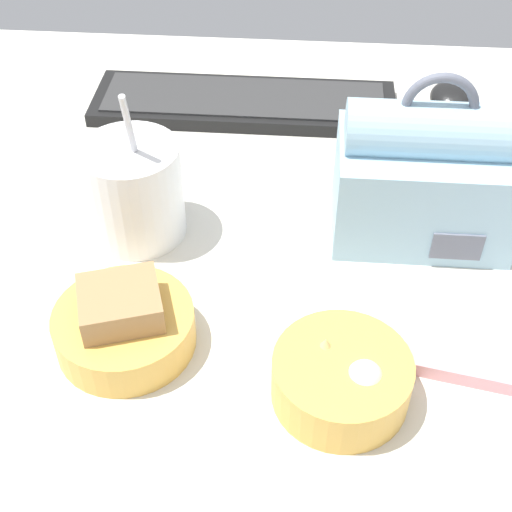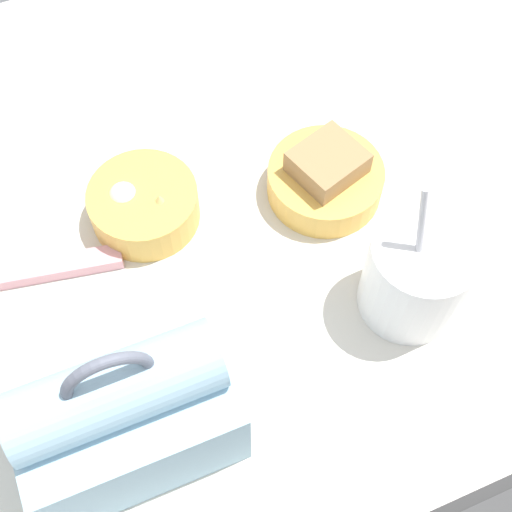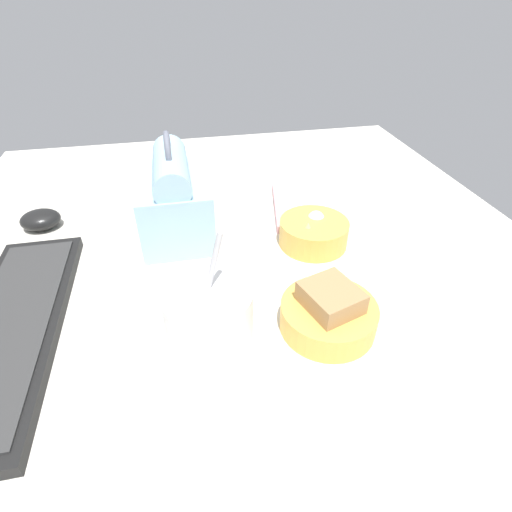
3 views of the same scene
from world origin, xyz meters
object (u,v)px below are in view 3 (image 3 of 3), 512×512
computer_mouse (41,220)px  keyboard (13,328)px  bento_bowl_snacks (313,232)px  soup_cup (210,325)px  lunch_bag (175,199)px  chopstick_case (280,206)px  bento_bowl_sandwich (329,313)px

computer_mouse → keyboard: bearing=-175.5°
keyboard → computer_mouse: 28.74cm
keyboard → bento_bowl_snacks: size_ratio=3.38×
soup_cup → computer_mouse: size_ratio=2.51×
lunch_bag → bento_bowl_snacks: size_ratio=1.58×
soup_cup → bento_bowl_snacks: (22.33, -20.82, -3.25)cm
bento_bowl_snacks → computer_mouse: 51.88cm
lunch_bag → computer_mouse: lunch_bag is taller
chopstick_case → bento_bowl_snacks: bearing=-169.3°
keyboard → soup_cup: (-9.49, -26.32, 4.73)cm
lunch_bag → bento_bowl_sandwich: (-29.03, -19.14, -4.61)cm
bento_bowl_snacks → computer_mouse: bento_bowl_snacks is taller
computer_mouse → chopstick_case: 46.92cm
lunch_bag → chopstick_case: bearing=-77.2°
lunch_bag → soup_cup: (-31.11, -2.83, -1.45)cm
bento_bowl_snacks → chopstick_case: bento_bowl_snacks is taller
bento_bowl_sandwich → computer_mouse: bento_bowl_sandwich is taller
keyboard → chopstick_case: bearing=-59.3°
bento_bowl_sandwich → chopstick_case: 33.93cm
soup_cup → chopstick_case: bearing=-27.0°
computer_mouse → bento_bowl_snacks: bearing=-107.7°
soup_cup → chopstick_case: (35.91, -18.26, -4.95)cm
bento_bowl_sandwich → chopstick_case: bearing=-3.3°
keyboard → computer_mouse: bearing=4.5°
keyboard → bento_bowl_snacks: bearing=-74.8°
lunch_bag → bento_bowl_snacks: (-8.79, -23.65, -4.71)cm
soup_cup → bento_bowl_sandwich: (2.08, -16.32, -3.16)cm
soup_cup → bento_bowl_snacks: bearing=-43.0°
keyboard → bento_bowl_sandwich: bento_bowl_sandwich is taller
keyboard → lunch_bag: lunch_bag is taller
bento_bowl_snacks → computer_mouse: size_ratio=1.67×
soup_cup → chopstick_case: size_ratio=0.96×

